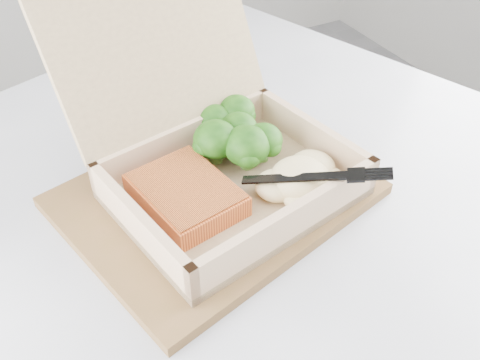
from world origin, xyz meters
TOP-DOWN VIEW (x-y plane):
  - cafe_table at (0.51, 0.30)m, footprint 1.09×1.09m
  - serving_tray at (0.50, 0.34)m, footprint 0.36×0.32m
  - takeout_container at (0.51, 0.37)m, footprint 0.29×0.31m
  - salmon_fillet at (0.46, 0.32)m, footprint 0.10×0.12m
  - broccoli_pile at (0.55, 0.38)m, footprint 0.12×0.12m
  - mashed_potatoes at (0.57, 0.29)m, footprint 0.10×0.09m
  - plastic_fork at (0.54, 0.29)m, footprint 0.13×0.11m
  - receipt at (0.46, 0.51)m, footprint 0.09×0.15m

SIDE VIEW (x-z plane):
  - cafe_table at x=0.51m, z-range 0.18..0.93m
  - receipt at x=0.46m, z-range 0.75..0.75m
  - serving_tray at x=0.50m, z-range 0.75..0.76m
  - salmon_fillet at x=0.46m, z-range 0.77..0.80m
  - mashed_potatoes at x=0.57m, z-range 0.77..0.81m
  - broccoli_pile at x=0.55m, z-range 0.77..0.82m
  - plastic_fork at x=0.54m, z-range 0.79..0.82m
  - takeout_container at x=0.51m, z-range 0.71..0.92m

